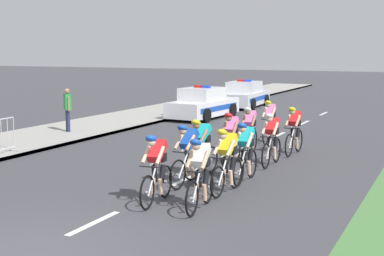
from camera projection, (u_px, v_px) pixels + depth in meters
name	position (u px, v px, depth m)	size (l,w,h in m)	color
ground_plane	(24.00, 256.00, 8.68)	(160.00, 160.00, 0.00)	#424247
sidewalk_slab	(112.00, 122.00, 24.49)	(3.71, 60.00, 0.12)	#A3A099
kerb_edge	(147.00, 124.00, 23.72)	(0.16, 60.00, 0.13)	#9E9E99
lane_markings_centre	(242.00, 152.00, 17.49)	(0.14, 25.60, 0.01)	white
cyclist_lead	(156.00, 168.00, 11.56)	(0.45, 1.72, 1.56)	black
cyclist_second	(200.00, 172.00, 11.10)	(0.45, 1.72, 1.56)	black
cyclist_third	(188.00, 154.00, 13.12)	(0.44, 1.72, 1.56)	black
cyclist_fourth	(227.00, 160.00, 12.41)	(0.43, 1.72, 1.56)	black
cyclist_fifth	(201.00, 147.00, 14.04)	(0.44, 1.72, 1.56)	black
cyclist_sixth	(245.00, 151.00, 13.46)	(0.42, 1.72, 1.56)	black
cyclist_seventh	(231.00, 138.00, 15.54)	(0.43, 1.72, 1.56)	black
cyclist_eighth	(272.00, 138.00, 15.38)	(0.42, 1.72, 1.56)	black
cyclist_ninth	(250.00, 130.00, 17.09)	(0.44, 1.72, 1.56)	black
cyclist_tenth	(294.00, 130.00, 17.06)	(0.43, 1.72, 1.56)	black
cyclist_eleventh	(270.00, 121.00, 19.22)	(0.42, 1.72, 1.56)	black
police_car_nearest	(203.00, 104.00, 26.22)	(2.23, 4.51, 1.59)	white
police_car_second	(245.00, 95.00, 31.34)	(2.15, 4.47, 1.59)	silver
spectator_middle	(67.00, 107.00, 21.08)	(0.45, 0.40, 1.68)	#23284C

